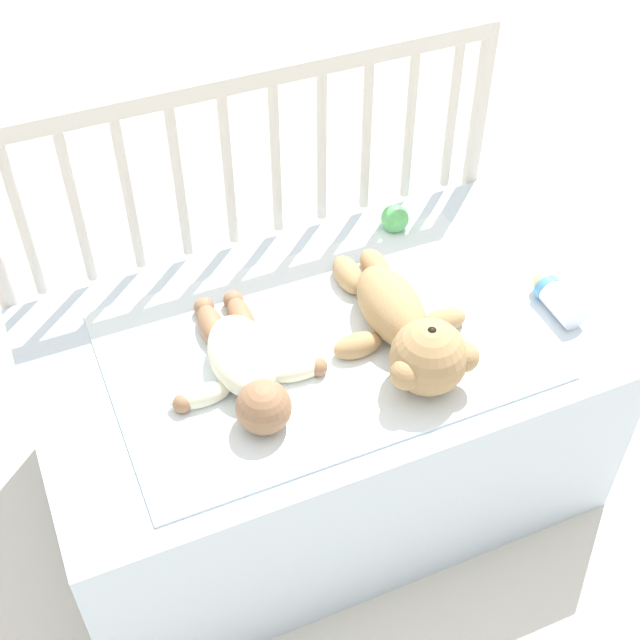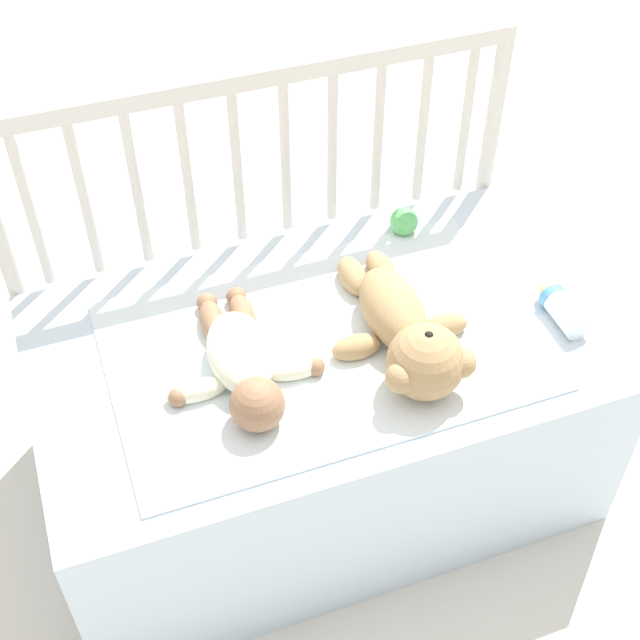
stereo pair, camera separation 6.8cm
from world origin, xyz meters
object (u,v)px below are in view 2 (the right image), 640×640
object	(u,v)px
teddy_bear	(406,332)
baby_bottle	(562,308)
baby	(242,361)
toy_ball	(404,221)

from	to	relation	value
teddy_bear	baby_bottle	distance (m)	0.33
baby	toy_ball	size ratio (longest dim) A/B	6.02
teddy_bear	baby	bearing A→B (deg)	170.06
baby	toy_ball	bearing A→B (deg)	32.09
teddy_bear	baby	world-z (taller)	teddy_bear
teddy_bear	baby	distance (m)	0.31
baby	toy_ball	world-z (taller)	baby
baby	toy_ball	xyz separation A→B (m)	(0.45, 0.28, -0.01)
baby_bottle	toy_ball	bearing A→B (deg)	118.14
baby	baby_bottle	distance (m)	0.64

